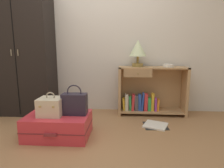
{
  "coord_description": "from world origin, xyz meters",
  "views": [
    {
      "loc": [
        0.5,
        -1.71,
        1.03
      ],
      "look_at": [
        0.33,
        0.88,
        0.55
      ],
      "focal_mm": 30.87,
      "sensor_mm": 36.0,
      "label": 1
    }
  ],
  "objects_px": {
    "bowl": "(168,66)",
    "train_case": "(51,106)",
    "bookshelf": "(149,92)",
    "wardrobe": "(23,52)",
    "handbag": "(75,104)",
    "bottle": "(21,129)",
    "table_lamp": "(138,49)",
    "open_book_on_floor": "(155,125)",
    "suitcase_large": "(59,125)"
  },
  "relations": [
    {
      "from": "bowl",
      "to": "train_case",
      "type": "height_order",
      "value": "bowl"
    },
    {
      "from": "bookshelf",
      "to": "train_case",
      "type": "relative_size",
      "value": 3.79
    },
    {
      "from": "train_case",
      "to": "wardrobe",
      "type": "bearing_deg",
      "value": 131.08
    },
    {
      "from": "handbag",
      "to": "bottle",
      "type": "distance_m",
      "value": 0.72
    },
    {
      "from": "table_lamp",
      "to": "open_book_on_floor",
      "type": "xyz_separation_m",
      "value": [
        0.23,
        -0.5,
        -1.01
      ]
    },
    {
      "from": "bookshelf",
      "to": "handbag",
      "type": "height_order",
      "value": "bookshelf"
    },
    {
      "from": "open_book_on_floor",
      "to": "suitcase_large",
      "type": "bearing_deg",
      "value": -162.12
    },
    {
      "from": "bowl",
      "to": "open_book_on_floor",
      "type": "xyz_separation_m",
      "value": [
        -0.23,
        -0.47,
        -0.77
      ]
    },
    {
      "from": "bookshelf",
      "to": "suitcase_large",
      "type": "distance_m",
      "value": 1.48
    },
    {
      "from": "handbag",
      "to": "wardrobe",
      "type": "bearing_deg",
      "value": 141.72
    },
    {
      "from": "wardrobe",
      "to": "handbag",
      "type": "xyz_separation_m",
      "value": [
        0.99,
        -0.78,
        -0.58
      ]
    },
    {
      "from": "bookshelf",
      "to": "open_book_on_floor",
      "type": "distance_m",
      "value": 0.61
    },
    {
      "from": "train_case",
      "to": "open_book_on_floor",
      "type": "distance_m",
      "value": 1.38
    },
    {
      "from": "handbag",
      "to": "bottle",
      "type": "xyz_separation_m",
      "value": [
        -0.64,
        -0.06,
        -0.32
      ]
    },
    {
      "from": "train_case",
      "to": "table_lamp",
      "type": "bearing_deg",
      "value": 41.18
    },
    {
      "from": "bookshelf",
      "to": "suitcase_large",
      "type": "relative_size",
      "value": 1.43
    },
    {
      "from": "bookshelf",
      "to": "handbag",
      "type": "bearing_deg",
      "value": -138.33
    },
    {
      "from": "wardrobe",
      "to": "open_book_on_floor",
      "type": "distance_m",
      "value": 2.26
    },
    {
      "from": "wardrobe",
      "to": "table_lamp",
      "type": "bearing_deg",
      "value": 2.38
    },
    {
      "from": "bookshelf",
      "to": "train_case",
      "type": "xyz_separation_m",
      "value": [
        -1.23,
        -0.91,
        0.02
      ]
    },
    {
      "from": "handbag",
      "to": "bottle",
      "type": "height_order",
      "value": "handbag"
    },
    {
      "from": "bowl",
      "to": "open_book_on_floor",
      "type": "distance_m",
      "value": 0.93
    },
    {
      "from": "bowl",
      "to": "handbag",
      "type": "distance_m",
      "value": 1.54
    },
    {
      "from": "wardrobe",
      "to": "bottle",
      "type": "distance_m",
      "value": 1.27
    },
    {
      "from": "bookshelf",
      "to": "bowl",
      "type": "bearing_deg",
      "value": -7.23
    },
    {
      "from": "bookshelf",
      "to": "open_book_on_floor",
      "type": "height_order",
      "value": "bookshelf"
    },
    {
      "from": "bookshelf",
      "to": "bottle",
      "type": "relative_size",
      "value": 5.97
    },
    {
      "from": "handbag",
      "to": "open_book_on_floor",
      "type": "relative_size",
      "value": 0.93
    },
    {
      "from": "wardrobe",
      "to": "table_lamp",
      "type": "xyz_separation_m",
      "value": [
        1.77,
        0.07,
        0.04
      ]
    },
    {
      "from": "handbag",
      "to": "open_book_on_floor",
      "type": "bearing_deg",
      "value": 19.33
    },
    {
      "from": "suitcase_large",
      "to": "open_book_on_floor",
      "type": "distance_m",
      "value": 1.27
    },
    {
      "from": "train_case",
      "to": "bottle",
      "type": "relative_size",
      "value": 1.58
    },
    {
      "from": "suitcase_large",
      "to": "open_book_on_floor",
      "type": "bearing_deg",
      "value": 17.88
    },
    {
      "from": "train_case",
      "to": "open_book_on_floor",
      "type": "height_order",
      "value": "train_case"
    },
    {
      "from": "bottle",
      "to": "wardrobe",
      "type": "bearing_deg",
      "value": 112.52
    },
    {
      "from": "bookshelf",
      "to": "handbag",
      "type": "relative_size",
      "value": 2.97
    },
    {
      "from": "table_lamp",
      "to": "bottle",
      "type": "distance_m",
      "value": 1.93
    },
    {
      "from": "bowl",
      "to": "bottle",
      "type": "bearing_deg",
      "value": -154.98
    },
    {
      "from": "train_case",
      "to": "handbag",
      "type": "relative_size",
      "value": 0.79
    },
    {
      "from": "suitcase_large",
      "to": "handbag",
      "type": "distance_m",
      "value": 0.33
    },
    {
      "from": "handbag",
      "to": "bottle",
      "type": "relative_size",
      "value": 2.01
    },
    {
      "from": "train_case",
      "to": "bowl",
      "type": "bearing_deg",
      "value": 30.23
    },
    {
      "from": "suitcase_large",
      "to": "train_case",
      "type": "relative_size",
      "value": 2.66
    },
    {
      "from": "wardrobe",
      "to": "bottle",
      "type": "xyz_separation_m",
      "value": [
        0.35,
        -0.84,
        -0.89
      ]
    },
    {
      "from": "bookshelf",
      "to": "suitcase_large",
      "type": "height_order",
      "value": "bookshelf"
    },
    {
      "from": "bookshelf",
      "to": "open_book_on_floor",
      "type": "xyz_separation_m",
      "value": [
        0.04,
        -0.51,
        -0.34
      ]
    },
    {
      "from": "wardrobe",
      "to": "open_book_on_floor",
      "type": "height_order",
      "value": "wardrobe"
    },
    {
      "from": "table_lamp",
      "to": "train_case",
      "type": "distance_m",
      "value": 1.53
    },
    {
      "from": "suitcase_large",
      "to": "train_case",
      "type": "bearing_deg",
      "value": -164.44
    },
    {
      "from": "train_case",
      "to": "handbag",
      "type": "xyz_separation_m",
      "value": [
        0.26,
        0.05,
        0.02
      ]
    }
  ]
}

